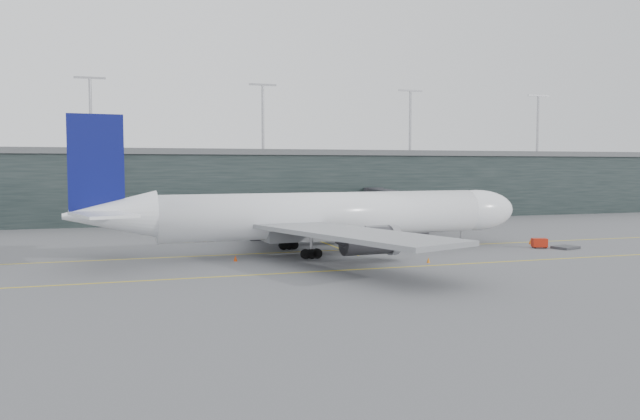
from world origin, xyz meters
name	(u,v)px	position (x,y,z in m)	size (l,w,h in m)	color
ground	(301,248)	(0.00, 0.00, 0.00)	(320.00, 320.00, 0.00)	#5A595E
taxiline_a	(309,251)	(0.00, -4.00, 0.01)	(160.00, 0.25, 0.02)	yellow
taxiline_b	(349,270)	(0.00, -20.00, 0.01)	(160.00, 0.25, 0.02)	yellow
taxiline_lead_main	(297,233)	(5.00, 20.00, 0.01)	(0.25, 60.00, 0.02)	yellow
terminal	(233,184)	(0.00, 58.00, 7.62)	(240.00, 36.00, 29.00)	black
main_aircraft	(323,216)	(1.58, -5.68, 4.98)	(63.24, 59.35, 17.73)	white
jet_bridge	(391,199)	(25.31, 25.33, 5.28)	(8.73, 46.34, 7.06)	#2C2C31
gse_cart	(539,243)	(32.34, -10.48, 0.77)	(2.34, 1.87, 1.39)	#A81D0C
baggage_dolly	(565,247)	(35.51, -12.07, 0.20)	(3.29, 2.63, 0.33)	#35363A
uld_a	(256,234)	(-4.28, 10.53, 0.97)	(2.35, 2.06, 1.84)	#38383D
uld_b	(262,234)	(-3.04, 12.20, 0.89)	(1.98, 1.64, 1.69)	#38383D
uld_c	(273,233)	(-1.40, 11.30, 0.94)	(2.22, 1.90, 1.80)	#38383D
cone_nose	(530,242)	(33.89, -6.28, 0.39)	(0.50, 0.50, 0.79)	#CD490B
cone_wing_stbd	(428,260)	(10.95, -17.98, 0.33)	(0.41, 0.41, 0.65)	orange
cone_wing_port	(335,236)	(8.67, 10.44, 0.34)	(0.43, 0.43, 0.69)	orange
cone_tail	(235,258)	(-11.06, -9.79, 0.37)	(0.47, 0.47, 0.75)	#CC3F0B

